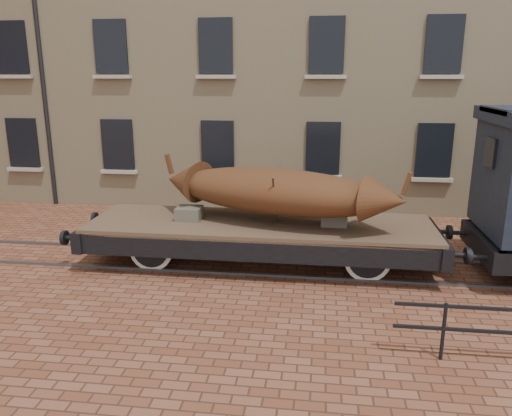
# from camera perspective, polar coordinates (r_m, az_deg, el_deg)

# --- Properties ---
(ground) EXTENTS (90.00, 90.00, 0.00)m
(ground) POSITION_cam_1_polar(r_m,az_deg,el_deg) (12.30, 2.59, -6.56)
(ground) COLOR brown
(warehouse_cream) EXTENTS (40.00, 10.19, 14.00)m
(warehouse_cream) POSITION_cam_1_polar(r_m,az_deg,el_deg) (21.63, 13.84, 21.20)
(warehouse_cream) COLOR beige
(warehouse_cream) RESTS_ON ground
(rail_track) EXTENTS (30.00, 1.52, 0.06)m
(rail_track) POSITION_cam_1_polar(r_m,az_deg,el_deg) (12.29, 2.59, -6.43)
(rail_track) COLOR #59595E
(rail_track) RESTS_ON ground
(flatcar_wagon) EXTENTS (9.27, 2.51, 1.40)m
(flatcar_wagon) POSITION_cam_1_polar(r_m,az_deg,el_deg) (12.05, 0.47, -2.60)
(flatcar_wagon) COLOR #4A3F30
(flatcar_wagon) RESTS_ON ground
(iron_boat) EXTENTS (6.02, 3.07, 1.48)m
(iron_boat) POSITION_cam_1_polar(r_m,az_deg,el_deg) (11.75, 2.33, 1.96)
(iron_boat) COLOR #542611
(iron_boat) RESTS_ON flatcar_wagon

